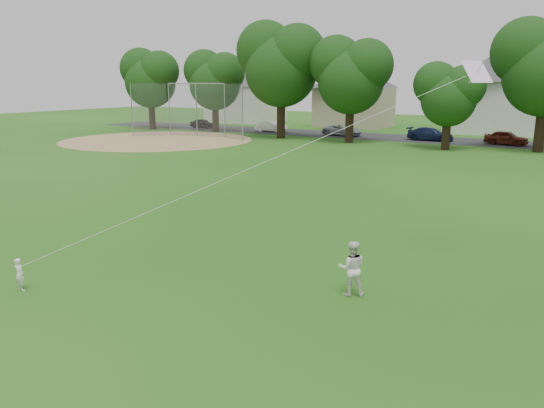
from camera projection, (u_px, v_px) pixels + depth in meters
The scene contains 10 objects.
ground at pixel (153, 293), 13.95m from camera, with size 160.00×160.00×0.00m, color #195112.
street at pixel (473, 142), 48.98m from camera, with size 90.00×7.00×0.01m, color #2D2D30.
dirt_infield at pixel (158, 140), 50.40m from camera, with size 18.00×18.00×0.02m, color #9E7F51.
toddler at pixel (20, 274), 14.01m from camera, with size 0.33×0.22×0.90m, color white.
older_boy at pixel (352, 268), 13.66m from camera, with size 0.71×0.55×1.46m, color white.
kite at pixel (256, 166), 14.49m from camera, with size 5.30×4.73×13.67m.
baseball_backstop at pixel (194, 110), 52.96m from camera, with size 11.83×3.94×5.26m.
tree_row at pixel (450, 69), 43.77m from camera, with size 80.59×9.40×11.55m.
parked_cars at pixel (528, 139), 45.64m from camera, with size 72.73×2.49×1.24m.
house_row at pixel (526, 87), 54.74m from camera, with size 77.47×14.27×10.53m.
Camera 1 is at (9.44, -9.57, 5.42)m, focal length 35.00 mm.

